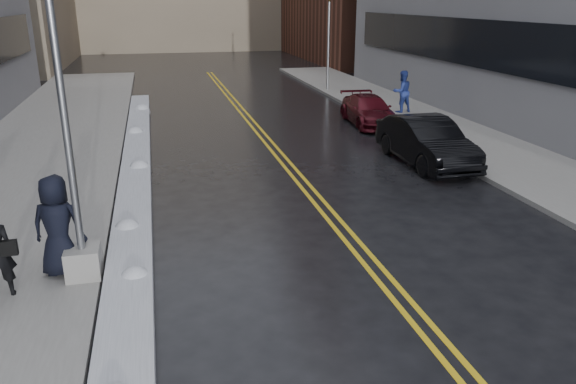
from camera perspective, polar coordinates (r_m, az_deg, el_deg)
ground at (r=10.23m, az=-1.87°, el=-12.32°), size 160.00×160.00×0.00m
sidewalk_west at (r=19.71m, az=-24.73°, el=1.83°), size 5.50×50.00×0.15m
sidewalk_east at (r=22.56m, az=18.35°, el=4.64°), size 4.00×50.00×0.15m
lane_line_left at (r=19.73m, az=-1.05°, el=3.42°), size 0.12×50.00×0.01m
lane_line_right at (r=19.79m, az=-0.20°, el=3.48°), size 0.12×50.00×0.01m
snow_ridge at (r=17.36m, az=-15.25°, el=1.10°), size 0.90×30.00×0.34m
lamppost at (r=11.04m, az=-21.28°, el=3.10°), size 0.65×0.65×7.62m
fire_hydrant at (r=21.95m, az=16.24°, el=5.74°), size 0.26×0.26×0.73m
traffic_signal at (r=34.18m, az=4.14°, el=15.80°), size 0.16×0.20×6.00m
pedestrian_c at (r=11.73m, az=-22.36°, el=-3.21°), size 1.12×0.86×2.04m
pedestrian_east at (r=27.65m, az=11.50°, el=9.98°), size 1.06×0.88×1.97m
car_black at (r=19.44m, az=13.86°, el=5.01°), size 1.75×4.81×1.58m
car_maroon at (r=25.37m, az=8.20°, el=8.21°), size 2.02×4.44×1.26m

